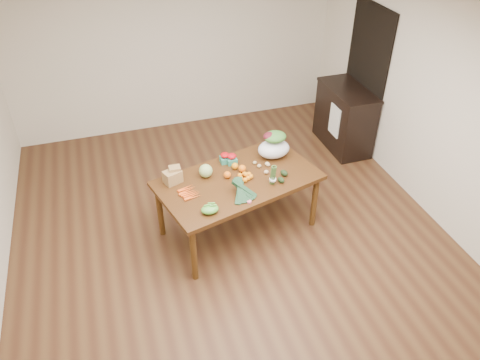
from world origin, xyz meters
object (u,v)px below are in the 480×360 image
object	(u,v)px
paper_bag	(173,176)
salad_bag	(274,146)
cabinet	(345,118)
asparagus_bundle	(273,175)
kale_bunch	(244,192)
cabbage	(206,171)
mandarin_cluster	(246,175)
dining_table	(238,205)

from	to	relation	value
paper_bag	salad_bag	world-z (taller)	salad_bag
cabinet	salad_bag	distance (m)	1.92
paper_bag	asparagus_bundle	size ratio (longest dim) A/B	1.00
cabinet	kale_bunch	size ratio (longest dim) A/B	2.55
paper_bag	cabbage	bearing A→B (deg)	-0.73
asparagus_bundle	salad_bag	xyz separation A→B (m)	(0.21, 0.52, 0.02)
kale_bunch	cabinet	bearing A→B (deg)	23.67
paper_bag	mandarin_cluster	size ratio (longest dim) A/B	1.39
kale_bunch	asparagus_bundle	world-z (taller)	asparagus_bundle
kale_bunch	asparagus_bundle	xyz separation A→B (m)	(0.38, 0.13, 0.05)
paper_bag	kale_bunch	size ratio (longest dim) A/B	0.63
dining_table	cabbage	bearing A→B (deg)	140.50
cabinet	cabbage	xyz separation A→B (m)	(-2.43, -1.20, 0.36)
asparagus_bundle	salad_bag	distance (m)	0.56
cabbage	mandarin_cluster	world-z (taller)	cabbage
cabbage	kale_bunch	world-z (taller)	kale_bunch
asparagus_bundle	cabbage	bearing A→B (deg)	136.34
dining_table	paper_bag	world-z (taller)	paper_bag
cabinet	salad_bag	size ratio (longest dim) A/B	2.65
cabinet	asparagus_bundle	bearing A→B (deg)	-138.36
asparagus_bundle	salad_bag	size ratio (longest dim) A/B	0.65
paper_bag	asparagus_bundle	world-z (taller)	asparagus_bundle
cabinet	kale_bunch	distance (m)	2.75
asparagus_bundle	dining_table	bearing A→B (deg)	132.48
cabbage	mandarin_cluster	distance (m)	0.45
cabinet	cabbage	distance (m)	2.73
mandarin_cluster	salad_bag	distance (m)	0.57
cabinet	asparagus_bundle	distance (m)	2.39
asparagus_bundle	cabinet	bearing A→B (deg)	26.87
cabinet	salad_bag	world-z (taller)	salad_bag
dining_table	salad_bag	xyz separation A→B (m)	(0.54, 0.30, 0.52)
dining_table	kale_bunch	distance (m)	0.57
dining_table	paper_bag	size ratio (longest dim) A/B	7.11
mandarin_cluster	paper_bag	bearing A→B (deg)	166.92
paper_bag	cabbage	distance (m)	0.38
paper_bag	cabbage	xyz separation A→B (m)	(0.38, -0.00, -0.01)
cabbage	salad_bag	distance (m)	0.89
dining_table	cabinet	bearing A→B (deg)	18.10
kale_bunch	salad_bag	world-z (taller)	salad_bag
kale_bunch	dining_table	bearing A→B (deg)	68.07
dining_table	cabbage	world-z (taller)	cabbage
mandarin_cluster	salad_bag	world-z (taller)	salad_bag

